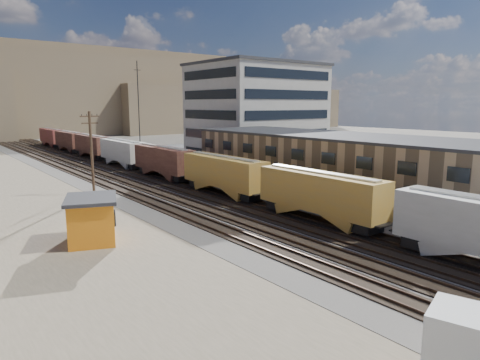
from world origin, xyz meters
TOP-DOWN VIEW (x-y plane):
  - ballast_bed at (0.00, 50.00)m, footprint 18.00×200.00m
  - asphalt_lot at (22.00, 35.00)m, footprint 26.00×120.00m
  - rail_tracks at (-0.55, 50.00)m, footprint 11.40×200.00m
  - freight_train at (3.80, 54.93)m, footprint 3.00×119.74m
  - warehouse at (14.98, 25.00)m, footprint 12.40×40.40m
  - office_tower at (27.95, 54.95)m, footprint 22.60×18.60m
  - utility_pole_north at (-8.50, 42.00)m, footprint 2.20×0.32m
  - radio_mast at (6.00, 60.00)m, footprint 1.20×0.16m
  - maintenance_shed at (-14.81, 24.04)m, footprint 5.34×5.98m
  - parked_car_blue at (21.32, 49.21)m, footprint 4.18×5.58m
  - parked_car_far at (27.06, 46.33)m, footprint 2.44×5.14m

SIDE VIEW (x-z plane):
  - asphalt_lot at x=22.00m, z-range 0.00..0.04m
  - ballast_bed at x=0.00m, z-range 0.00..0.06m
  - rail_tracks at x=-0.55m, z-range -0.01..0.23m
  - parked_car_blue at x=21.32m, z-range 0.00..1.41m
  - parked_car_far at x=27.06m, z-range 0.00..1.70m
  - maintenance_shed at x=-14.81m, z-range 0.04..3.66m
  - freight_train at x=3.80m, z-range 0.56..5.02m
  - warehouse at x=14.98m, z-range 0.03..7.28m
  - utility_pole_north at x=-8.50m, z-range 0.30..10.30m
  - radio_mast at x=6.00m, z-range 0.12..18.12m
  - office_tower at x=27.95m, z-range 0.04..18.49m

